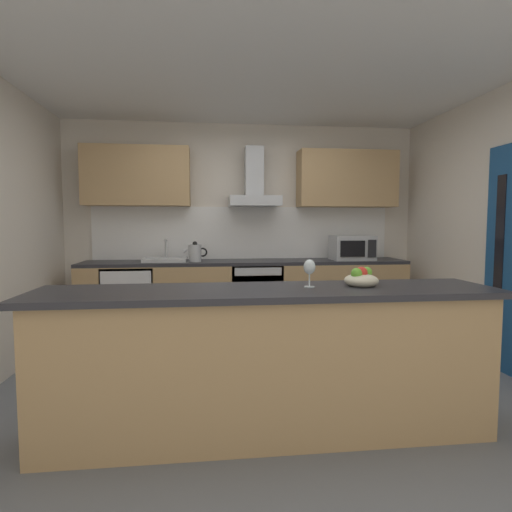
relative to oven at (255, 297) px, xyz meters
name	(u,v)px	position (x,y,z in m)	size (l,w,h in m)	color
ground	(265,386)	(-0.11, -1.61, -0.47)	(5.42, 4.92, 0.02)	slate
ceiling	(266,63)	(-0.11, -1.61, 2.15)	(5.42, 4.92, 0.02)	white
wall_back	(244,227)	(-0.11, 0.41, 0.84)	(5.42, 0.12, 2.60)	silver
backsplash_tile	(244,233)	(-0.11, 0.33, 0.77)	(3.76, 0.02, 0.66)	white
counter_back	(246,297)	(-0.11, 0.03, -0.01)	(3.89, 0.60, 0.90)	tan
counter_island	(268,362)	(-0.20, -2.42, 0.02)	(2.88, 0.64, 0.94)	tan
upper_cabinets	(245,178)	(-0.11, 0.18, 1.45)	(3.84, 0.32, 0.70)	tan
oven	(255,297)	(0.00, 0.00, 0.00)	(0.60, 0.62, 0.80)	slate
refrigerator	(131,302)	(-1.47, 0.00, -0.03)	(0.58, 0.60, 0.85)	white
microwave	(352,248)	(1.20, -0.03, 0.59)	(0.50, 0.38, 0.30)	#B7BABC
sink	(165,259)	(-1.07, 0.01, 0.47)	(0.50, 0.40, 0.26)	silver
kettle	(195,253)	(-0.72, -0.03, 0.55)	(0.29, 0.15, 0.24)	#B7BABC
range_hood	(254,188)	(0.00, 0.13, 1.33)	(0.62, 0.45, 0.72)	#B7BABC
wine_glass	(309,268)	(0.07, -2.40, 0.60)	(0.08, 0.08, 0.18)	silver
fruit_bowl	(361,279)	(0.42, -2.38, 0.53)	(0.22, 0.22, 0.13)	beige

